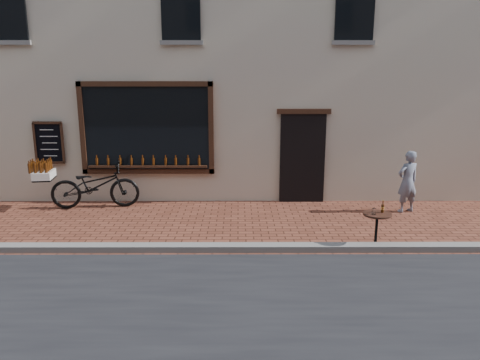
{
  "coord_description": "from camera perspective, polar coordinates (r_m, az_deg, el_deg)",
  "views": [
    {
      "loc": [
        0.32,
        -7.87,
        3.28
      ],
      "look_at": [
        0.35,
        1.2,
        1.1
      ],
      "focal_mm": 35.0,
      "sensor_mm": 36.0,
      "label": 1
    }
  ],
  "objects": [
    {
      "name": "shop_building",
      "position": [
        14.47,
        -1.57,
        20.35
      ],
      "size": [
        28.0,
        6.2,
        10.0
      ],
      "color": "#C3B099",
      "rests_on": "ground"
    },
    {
      "name": "pedestrian",
      "position": [
        11.45,
        19.74,
        -0.19
      ],
      "size": [
        0.61,
        0.5,
        1.45
      ],
      "primitive_type": "imported",
      "rotation": [
        0.0,
        0.0,
        3.49
      ],
      "color": "slate",
      "rests_on": "ground"
    },
    {
      "name": "cargo_bicycle",
      "position": [
        11.68,
        -17.46,
        -0.6
      ],
      "size": [
        2.48,
        0.98,
        1.16
      ],
      "rotation": [
        0.0,
        0.0,
        1.7
      ],
      "color": "black",
      "rests_on": "ground"
    },
    {
      "name": "bistro_table",
      "position": [
        9.05,
        16.34,
        -5.07
      ],
      "size": [
        0.52,
        0.52,
        0.9
      ],
      "color": "black",
      "rests_on": "ground"
    },
    {
      "name": "ground",
      "position": [
        8.53,
        -2.38,
        -9.11
      ],
      "size": [
        90.0,
        90.0,
        0.0
      ],
      "primitive_type": "plane",
      "color": "brown",
      "rests_on": "ground"
    },
    {
      "name": "kerb",
      "position": [
        8.69,
        -2.33,
        -8.24
      ],
      "size": [
        90.0,
        0.25,
        0.12
      ],
      "primitive_type": "cube",
      "color": "slate",
      "rests_on": "ground"
    }
  ]
}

